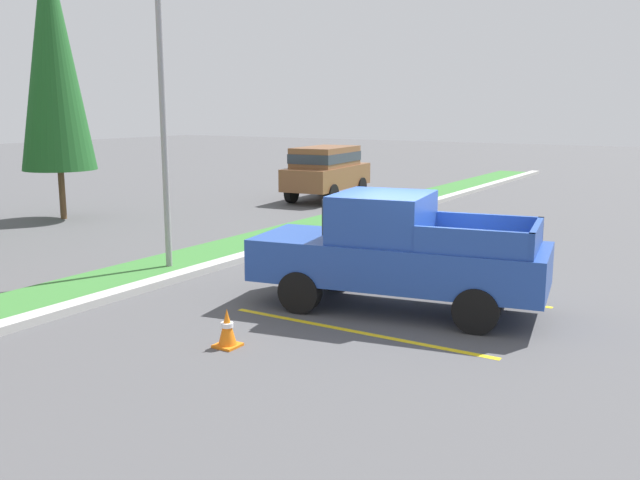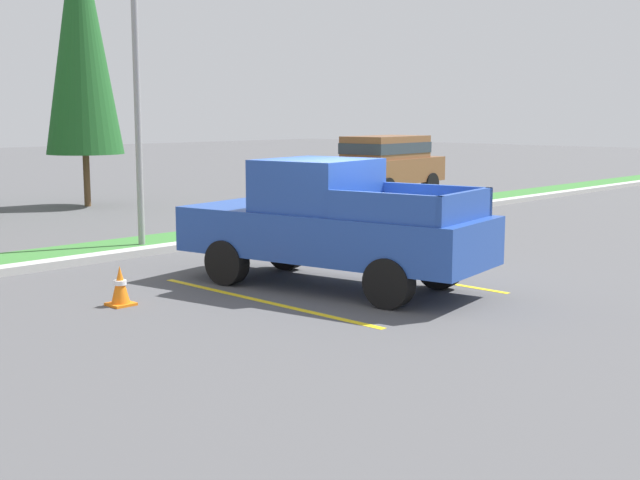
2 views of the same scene
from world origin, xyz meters
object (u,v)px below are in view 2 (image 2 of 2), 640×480
at_px(suv_distant, 387,161).
at_px(cypress_tree_right_inner, 81,31).
at_px(pickup_truck_main, 330,224).
at_px(traffic_cone, 120,286).
at_px(street_light, 141,67).

height_order(suv_distant, cypress_tree_right_inner, cypress_tree_right_inner).
bearing_deg(pickup_truck_main, suv_distant, 35.92).
distance_m(pickup_truck_main, cypress_tree_right_inner, 14.89).
height_order(cypress_tree_right_inner, traffic_cone, cypress_tree_right_inner).
height_order(street_light, cypress_tree_right_inner, cypress_tree_right_inner).
bearing_deg(traffic_cone, pickup_truck_main, -21.71).
height_order(pickup_truck_main, cypress_tree_right_inner, cypress_tree_right_inner).
bearing_deg(cypress_tree_right_inner, suv_distant, -29.47).
distance_m(cypress_tree_right_inner, traffic_cone, 15.13).
height_order(suv_distant, street_light, street_light).
relative_size(pickup_truck_main, street_light, 0.84).
xyz_separation_m(cypress_tree_right_inner, traffic_cone, (-6.86, -12.52, -5.01)).
distance_m(suv_distant, cypress_tree_right_inner, 10.73).
bearing_deg(street_light, suv_distant, 15.34).
distance_m(pickup_truck_main, traffic_cone, 3.52).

